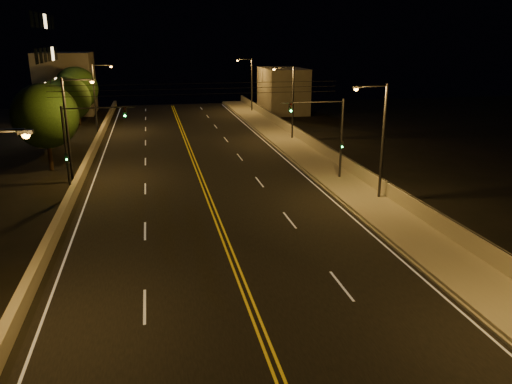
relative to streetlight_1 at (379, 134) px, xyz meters
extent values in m
cube|color=black|center=(-11.50, -2.09, -4.78)|extent=(18.00, 120.00, 0.02)
cube|color=gray|center=(-0.70, -2.09, -4.64)|extent=(3.60, 120.00, 0.30)
cube|color=gray|center=(-2.57, -2.09, -4.72)|extent=(0.14, 120.00, 0.15)
cube|color=#A59E89|center=(0.95, -2.09, -3.99)|extent=(0.30, 120.00, 1.00)
cube|color=#A59E89|center=(-21.06, -2.09, -4.36)|extent=(0.45, 120.00, 0.87)
cube|color=gray|center=(5.00, 44.51, -1.42)|extent=(6.00, 10.00, 6.74)
cube|color=gray|center=(-27.50, 49.82, -0.25)|extent=(8.00, 8.00, 9.09)
cylinder|color=black|center=(0.95, -2.09, -3.46)|extent=(0.06, 120.00, 0.06)
cube|color=silver|center=(-20.10, -2.09, -4.77)|extent=(0.12, 116.00, 0.00)
cube|color=silver|center=(-2.90, -2.09, -4.77)|extent=(0.12, 116.00, 0.00)
cube|color=gold|center=(-11.65, -2.09, -4.77)|extent=(0.12, 116.00, 0.00)
cube|color=gold|center=(-11.35, -2.09, -4.77)|extent=(0.12, 116.00, 0.00)
cube|color=silver|center=(-16.00, -11.59, -4.77)|extent=(0.12, 3.00, 0.00)
cube|color=silver|center=(-16.00, -2.59, -4.77)|extent=(0.12, 3.00, 0.00)
cube|color=silver|center=(-16.00, 6.41, -4.77)|extent=(0.12, 3.00, 0.00)
cube|color=silver|center=(-16.00, 15.41, -4.77)|extent=(0.12, 3.00, 0.00)
cube|color=silver|center=(-16.00, 24.41, -4.77)|extent=(0.12, 3.00, 0.00)
cube|color=silver|center=(-16.00, 33.41, -4.77)|extent=(0.12, 3.00, 0.00)
cube|color=silver|center=(-16.00, 42.41, -4.77)|extent=(0.12, 3.00, 0.00)
cube|color=silver|center=(-16.00, 51.41, -4.77)|extent=(0.12, 3.00, 0.00)
cube|color=silver|center=(-7.00, -11.59, -4.77)|extent=(0.12, 3.00, 0.00)
cube|color=silver|center=(-7.00, -2.59, -4.77)|extent=(0.12, 3.00, 0.00)
cube|color=silver|center=(-7.00, 6.41, -4.77)|extent=(0.12, 3.00, 0.00)
cube|color=silver|center=(-7.00, 15.41, -4.77)|extent=(0.12, 3.00, 0.00)
cube|color=silver|center=(-7.00, 24.41, -4.77)|extent=(0.12, 3.00, 0.00)
cube|color=silver|center=(-7.00, 33.41, -4.77)|extent=(0.12, 3.00, 0.00)
cube|color=silver|center=(-7.00, 42.41, -4.77)|extent=(0.12, 3.00, 0.00)
cube|color=silver|center=(-7.00, 51.41, -4.77)|extent=(0.12, 3.00, 0.00)
cylinder|color=#2D2D33|center=(0.30, 0.00, -0.69)|extent=(0.20, 0.20, 8.20)
cylinder|color=#2D2D33|center=(-0.80, 0.00, 3.26)|extent=(2.20, 0.12, 0.12)
cube|color=#2D2D33|center=(-1.90, 0.00, 3.19)|extent=(0.50, 0.25, 0.14)
sphere|color=#FF9E2D|center=(-1.90, 0.00, 3.09)|extent=(0.28, 0.28, 0.28)
cylinder|color=#2D2D33|center=(0.30, 22.49, -0.69)|extent=(0.20, 0.20, 8.20)
cylinder|color=#2D2D33|center=(-0.80, 22.49, 3.26)|extent=(2.20, 0.12, 0.12)
cube|color=#2D2D33|center=(-1.90, 22.49, 3.19)|extent=(0.50, 0.25, 0.14)
sphere|color=#FF9E2D|center=(-1.90, 22.49, 3.09)|extent=(0.28, 0.28, 0.28)
cylinder|color=#2D2D33|center=(0.30, 45.48, -0.69)|extent=(0.20, 0.20, 8.20)
cylinder|color=#2D2D33|center=(-0.80, 45.48, 3.26)|extent=(2.20, 0.12, 0.12)
cube|color=#2D2D33|center=(-1.90, 45.48, 3.19)|extent=(0.50, 0.25, 0.14)
sphere|color=#FF9E2D|center=(-1.90, 45.48, 3.09)|extent=(0.28, 0.28, 0.28)
cube|color=#2D2D33|center=(-19.50, -12.97, 3.19)|extent=(0.50, 0.25, 0.14)
sphere|color=#FF9E2D|center=(-19.50, -12.97, 3.09)|extent=(0.28, 0.28, 0.28)
cylinder|color=#2D2D33|center=(-21.70, 9.58, -0.69)|extent=(0.20, 0.20, 8.20)
cylinder|color=#2D2D33|center=(-20.60, 9.58, 3.26)|extent=(2.20, 0.12, 0.12)
cube|color=#2D2D33|center=(-19.50, 9.58, 3.19)|extent=(0.50, 0.25, 0.14)
sphere|color=#FF9E2D|center=(-19.50, 9.58, 3.09)|extent=(0.28, 0.28, 0.28)
cylinder|color=#2D2D33|center=(-21.70, 31.78, -0.69)|extent=(0.20, 0.20, 8.20)
cylinder|color=#2D2D33|center=(-20.60, 31.78, 3.26)|extent=(2.20, 0.12, 0.12)
cube|color=#2D2D33|center=(-19.50, 31.78, 3.19)|extent=(0.50, 0.25, 0.14)
sphere|color=#FF9E2D|center=(-19.50, 31.78, 3.09)|extent=(0.28, 0.28, 0.28)
cylinder|color=#2D2D33|center=(-0.50, 5.61, -1.50)|extent=(0.18, 0.18, 6.58)
cylinder|color=#2D2D33|center=(-3.00, 5.61, 1.59)|extent=(5.00, 0.10, 0.10)
cube|color=black|center=(-4.75, 5.61, 1.24)|extent=(0.28, 0.18, 0.80)
sphere|color=#19FF4C|center=(-4.75, 5.50, 0.99)|extent=(0.14, 0.14, 0.14)
cube|color=black|center=(-0.50, 5.46, -1.79)|extent=(0.22, 0.14, 0.55)
cylinder|color=#2D2D33|center=(-21.30, 5.61, -1.50)|extent=(0.18, 0.18, 6.58)
cylinder|color=#2D2D33|center=(-18.80, 5.61, 1.59)|extent=(5.00, 0.10, 0.10)
cube|color=black|center=(-17.05, 5.61, 1.24)|extent=(0.28, 0.18, 0.80)
sphere|color=#19FF4C|center=(-17.05, 5.50, 0.99)|extent=(0.14, 0.14, 0.14)
cube|color=black|center=(-21.30, 5.46, -1.79)|extent=(0.22, 0.14, 0.55)
cylinder|color=black|center=(-11.50, 7.41, 2.21)|extent=(22.00, 0.03, 0.03)
cylinder|color=black|center=(-11.50, 7.41, 2.61)|extent=(22.00, 0.03, 0.03)
cylinder|color=black|center=(-11.50, 7.41, 3.01)|extent=(22.00, 0.03, 0.03)
cylinder|color=black|center=(-24.04, 14.02, -3.48)|extent=(0.36, 0.36, 2.63)
sphere|color=black|center=(-24.04, 14.02, -0.05)|extent=(5.55, 5.55, 5.55)
cylinder|color=black|center=(-25.59, 24.47, -3.69)|extent=(0.36, 0.36, 2.20)
sphere|color=black|center=(-25.59, 24.47, -0.82)|extent=(4.65, 4.65, 4.65)
cylinder|color=black|center=(-24.46, 30.29, -3.59)|extent=(0.36, 0.36, 2.41)
sphere|color=black|center=(-24.46, 30.29, -0.44)|extent=(5.09, 5.09, 5.09)
cylinder|color=black|center=(-24.58, 38.51, -3.47)|extent=(0.36, 0.36, 2.65)
sphere|color=black|center=(-24.58, 38.51, 0.00)|extent=(5.60, 5.60, 5.60)
camera|label=1|loc=(-15.23, -31.25, 6.27)|focal=35.00mm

